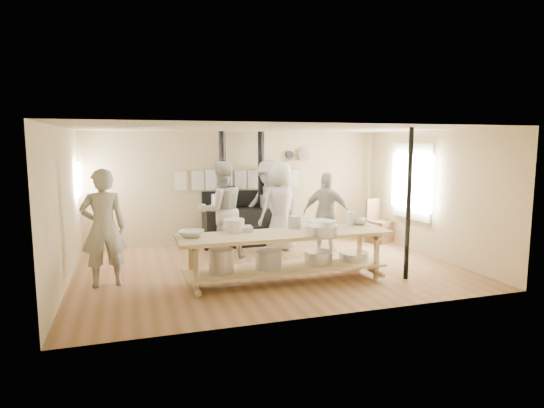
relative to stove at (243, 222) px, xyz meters
name	(u,v)px	position (x,y,z in m)	size (l,w,h in m)	color
ground	(270,268)	(0.01, -2.12, -0.52)	(7.00, 7.00, 0.00)	brown
room_shell	(270,182)	(0.01, -2.12, 1.10)	(7.00, 7.00, 7.00)	tan
window_right	(413,181)	(3.48, -1.52, 0.98)	(0.09, 1.50, 1.65)	beige
left_opening	(79,180)	(-3.44, -0.12, 1.08)	(0.00, 0.90, 0.90)	white
stove	(243,222)	(0.00, 0.00, 0.00)	(1.90, 0.75, 2.60)	black
towel_rail	(240,177)	(0.01, 0.28, 1.03)	(3.00, 0.04, 0.47)	tan
back_wall_shelf	(298,157)	(1.47, 0.32, 1.48)	(0.63, 0.14, 0.32)	tan
prep_table	(285,252)	(0.00, -3.02, 0.00)	(3.60, 0.90, 0.85)	tan
support_post	(409,205)	(2.06, -3.47, 0.78)	(0.08, 0.08, 2.60)	black
cook_far_left	(103,228)	(-2.89, -2.33, 0.45)	(0.71, 0.46, 1.94)	#9F9E8D
cook_left	(222,210)	(-0.70, -1.11, 0.47)	(0.96, 0.75, 1.98)	#9F9E8D
cook_center	(280,207)	(0.60, -0.89, 0.45)	(0.95, 0.62, 1.94)	#9F9E8D
cook_right	(327,214)	(1.47, -1.43, 0.35)	(1.02, 0.42, 1.73)	#9F9E8D
cook_by_window	(270,202)	(0.60, -0.17, 0.46)	(1.26, 0.73, 1.96)	#9F9E8D
chair	(379,229)	(3.15, -0.71, -0.22)	(0.63, 0.63, 1.02)	brown
bowl_white_a	(191,234)	(-1.54, -2.86, 0.38)	(0.40, 0.40, 0.10)	white
bowl_steel_a	(232,229)	(-0.84, -2.69, 0.38)	(0.34, 0.34, 0.11)	silver
bowl_white_b	(321,224)	(0.79, -2.69, 0.39)	(0.47, 0.47, 0.12)	white
bowl_steel_b	(359,222)	(1.56, -2.69, 0.38)	(0.34, 0.34, 0.11)	silver
roasting_pan	(240,229)	(-0.70, -2.69, 0.37)	(0.41, 0.27, 0.09)	#B2B2B7
mixing_bowl_large	(322,230)	(0.52, -3.35, 0.41)	(0.50, 0.50, 0.16)	silver
bucket_galv	(295,222)	(0.29, -2.69, 0.44)	(0.24, 0.24, 0.22)	gray
deep_bowl_enamel	(234,226)	(-0.81, -2.69, 0.44)	(0.35, 0.35, 0.22)	white
pitcher	(350,218)	(1.37, -2.69, 0.45)	(0.16, 0.16, 0.25)	white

